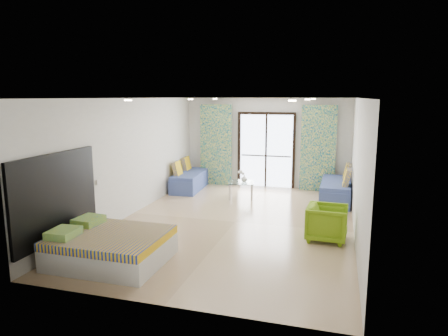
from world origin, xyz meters
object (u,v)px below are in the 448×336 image
(bed, at_px, (110,247))
(armchair, at_px, (327,221))
(daybed_left, at_px, (190,180))
(daybed_right, at_px, (336,190))
(coffee_table, at_px, (241,184))

(bed, bearing_deg, armchair, 30.94)
(bed, xyz_separation_m, daybed_left, (-0.64, 5.39, 0.02))
(bed, height_order, armchair, armchair)
(armchair, bearing_deg, daybed_right, 0.57)
(bed, bearing_deg, daybed_right, 55.14)
(daybed_left, distance_m, daybed_right, 4.24)
(daybed_left, xyz_separation_m, coffee_table, (1.73, -0.60, 0.12))
(daybed_left, height_order, daybed_right, daybed_right)
(armchair, bearing_deg, bed, 124.15)
(daybed_right, bearing_deg, armchair, -91.87)
(daybed_left, height_order, armchair, daybed_left)
(coffee_table, bearing_deg, armchair, -49.05)
(coffee_table, relative_size, armchair, 1.06)
(bed, distance_m, armchair, 4.02)
(armchair, bearing_deg, daybed_left, 54.11)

